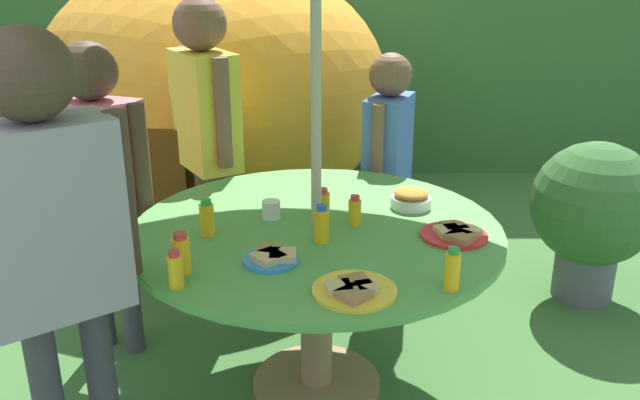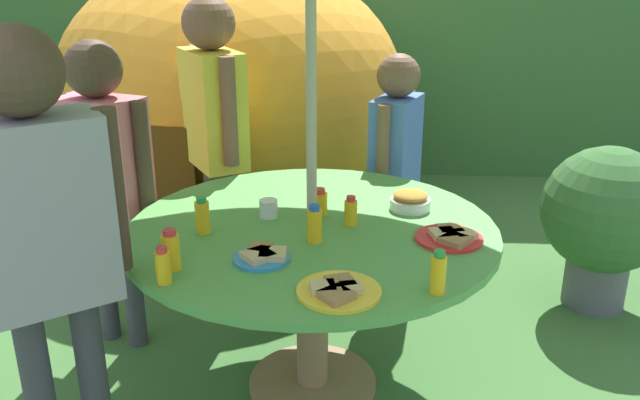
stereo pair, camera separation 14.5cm
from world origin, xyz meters
TOP-DOWN VIEW (x-y plane):
  - ground_plane at (0.00, 0.00)m, footprint 10.00×10.00m
  - hedge_backdrop at (0.00, 3.00)m, footprint 9.00×0.70m
  - garden_table at (0.00, 0.00)m, footprint 1.33×1.33m
  - wooden_chair at (-0.53, 1.19)m, footprint 0.60×0.58m
  - dome_tent at (-0.64, 1.89)m, footprint 2.74×2.74m
  - potted_plant at (1.31, 0.73)m, footprint 0.59×0.59m
  - child_in_blue_shirt at (0.34, 0.84)m, footprint 0.27×0.38m
  - child_in_yellow_shirt at (-0.52, 0.83)m, footprint 0.37×0.42m
  - child_in_pink_shirt at (-0.85, 0.28)m, footprint 0.42×0.28m
  - child_in_grey_shirt at (-0.72, -0.52)m, footprint 0.42×0.39m
  - snack_bowl at (0.36, 0.19)m, footprint 0.15×0.15m
  - plate_near_right at (0.48, -0.10)m, footprint 0.23×0.23m
  - plate_center_back at (-0.14, -0.28)m, footprint 0.18×0.18m
  - plate_far_left at (0.11, -0.49)m, footprint 0.25×0.25m
  - juice_bottle_near_left at (0.02, -0.13)m, footprint 0.05×0.05m
  - juice_bottle_far_right at (0.02, 0.11)m, footprint 0.06×0.06m
  - juice_bottle_center_front at (0.14, 0.02)m, footprint 0.05×0.05m
  - juice_bottle_mid_left at (-0.37, -0.08)m, footprint 0.05×0.05m
  - juice_bottle_mid_right at (-0.41, -0.46)m, footprint 0.05×0.05m
  - juice_bottle_front_edge at (-0.41, -0.36)m, footprint 0.06×0.06m
  - juice_bottle_back_edge at (0.39, -0.47)m, footprint 0.05×0.05m
  - cup_near at (-0.17, 0.08)m, footprint 0.07×0.07m

SIDE VIEW (x-z plane):
  - ground_plane at x=0.00m, z-range -0.02..0.00m
  - potted_plant at x=1.31m, z-range 0.06..0.85m
  - garden_table at x=0.00m, z-range 0.21..0.89m
  - wooden_chair at x=-0.53m, z-range 0.05..1.07m
  - plate_far_left at x=0.11m, z-range 0.68..0.71m
  - plate_near_right at x=0.48m, z-range 0.68..0.71m
  - plate_center_back at x=-0.14m, z-range 0.68..0.71m
  - cup_near at x=-0.17m, z-range 0.68..0.75m
  - snack_bowl at x=0.36m, z-range 0.68..0.75m
  - juice_bottle_far_right at x=0.02m, z-range 0.68..0.78m
  - juice_bottle_center_front at x=0.14m, z-range 0.68..0.79m
  - juice_bottle_mid_right at x=-0.41m, z-range 0.68..0.79m
  - juice_bottle_front_edge at x=-0.41m, z-range 0.68..0.81m
  - juice_bottle_mid_left at x=-0.37m, z-range 0.68..0.81m
  - juice_bottle_back_edge at x=0.39m, z-range 0.68..0.81m
  - juice_bottle_near_left at x=0.02m, z-range 0.68..0.81m
  - child_in_blue_shirt at x=0.34m, z-range 0.16..1.33m
  - dome_tent at x=-0.64m, z-range -0.01..1.59m
  - child_in_pink_shirt at x=-0.85m, z-range 0.18..1.48m
  - hedge_backdrop at x=0.00m, z-range 0.00..1.68m
  - child_in_yellow_shirt at x=-0.52m, z-range 0.20..1.62m
  - child_in_grey_shirt at x=-0.72m, z-range 0.20..1.64m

